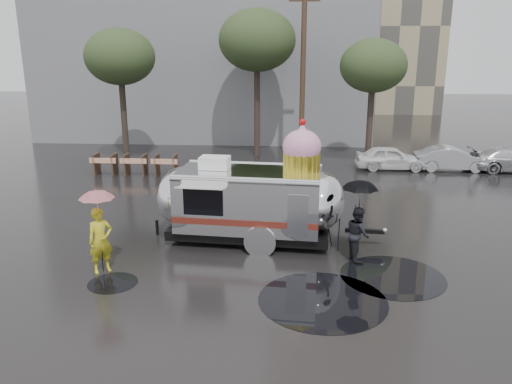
# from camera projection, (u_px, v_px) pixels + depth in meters

# --- Properties ---
(ground) EXTENTS (120.00, 120.00, 0.00)m
(ground) POSITION_uv_depth(u_px,v_px,m) (220.00, 260.00, 14.36)
(ground) COLOR black
(ground) RESTS_ON ground
(puddles) EXTENTS (9.35, 4.42, 0.01)m
(puddles) POSITION_uv_depth(u_px,v_px,m) (334.00, 289.00, 12.62)
(puddles) COLOR black
(puddles) RESTS_ON ground
(grey_building) EXTENTS (22.00, 12.00, 13.00)m
(grey_building) POSITION_uv_depth(u_px,v_px,m) (211.00, 41.00, 35.90)
(grey_building) COLOR slate
(grey_building) RESTS_ON ground
(utility_pole) EXTENTS (1.60, 0.28, 9.00)m
(utility_pole) POSITION_uv_depth(u_px,v_px,m) (303.00, 74.00, 26.36)
(utility_pole) COLOR #473323
(utility_pole) RESTS_ON ground
(tree_left) EXTENTS (3.64, 3.64, 6.95)m
(tree_left) POSITION_uv_depth(u_px,v_px,m) (120.00, 57.00, 25.83)
(tree_left) COLOR #382D26
(tree_left) RESTS_ON ground
(tree_mid) EXTENTS (4.20, 4.20, 8.03)m
(tree_mid) POSITION_uv_depth(u_px,v_px,m) (257.00, 41.00, 27.03)
(tree_mid) COLOR #382D26
(tree_mid) RESTS_ON ground
(tree_right) EXTENTS (3.36, 3.36, 6.42)m
(tree_right) POSITION_uv_depth(u_px,v_px,m) (373.00, 67.00, 25.04)
(tree_right) COLOR #382D26
(tree_right) RESTS_ON ground
(barricade_row) EXTENTS (4.30, 0.80, 1.00)m
(barricade_row) POSITION_uv_depth(u_px,v_px,m) (136.00, 164.00, 24.17)
(barricade_row) COLOR #473323
(barricade_row) RESTS_ON ground
(parked_cars) EXTENTS (13.20, 1.90, 1.50)m
(parked_cars) POSITION_uv_depth(u_px,v_px,m) (488.00, 157.00, 24.85)
(parked_cars) COLOR silver
(parked_cars) RESTS_ON ground
(airstream_trailer) EXTENTS (7.36, 2.96, 3.97)m
(airstream_trailer) POSITION_uv_depth(u_px,v_px,m) (252.00, 198.00, 15.52)
(airstream_trailer) COLOR silver
(airstream_trailer) RESTS_ON ground
(person_left) EXTENTS (0.78, 0.74, 1.80)m
(person_left) POSITION_uv_depth(u_px,v_px,m) (101.00, 240.00, 13.38)
(person_left) COLOR gold
(person_left) RESTS_ON ground
(umbrella_pink) EXTENTS (1.14, 1.14, 2.33)m
(umbrella_pink) POSITION_uv_depth(u_px,v_px,m) (97.00, 204.00, 13.10)
(umbrella_pink) COLOR pink
(umbrella_pink) RESTS_ON ground
(person_right) EXTENTS (0.60, 0.84, 1.58)m
(person_right) POSITION_uv_depth(u_px,v_px,m) (358.00, 234.00, 14.18)
(person_right) COLOR black
(person_right) RESTS_ON ground
(umbrella_black) EXTENTS (1.23, 1.23, 2.39)m
(umbrella_black) POSITION_uv_depth(u_px,v_px,m) (360.00, 194.00, 13.86)
(umbrella_black) COLOR black
(umbrella_black) RESTS_ON ground
(tripod) EXTENTS (0.59, 0.60, 1.48)m
(tripod) POSITION_uv_depth(u_px,v_px,m) (331.00, 221.00, 15.00)
(tripod) COLOR black
(tripod) RESTS_ON ground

